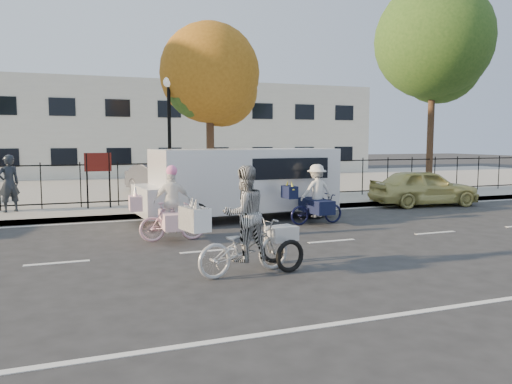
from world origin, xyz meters
name	(u,v)px	position (x,y,z in m)	size (l,w,h in m)	color
ground	(208,251)	(0.00, 0.00, 0.00)	(120.00, 120.00, 0.00)	#333334
road_markings	(208,251)	(0.00, 0.00, 0.01)	(60.00, 9.52, 0.01)	silver
curb	(165,215)	(0.00, 5.05, 0.07)	(60.00, 0.10, 0.15)	#A8A399
sidewalk	(160,210)	(0.00, 6.10, 0.07)	(60.00, 2.20, 0.15)	#A8A399
parking_lot	(129,186)	(0.00, 15.00, 0.07)	(60.00, 15.60, 0.15)	#A8A399
iron_fence	(154,182)	(0.00, 7.20, 0.90)	(58.00, 0.06, 1.50)	black
building	(112,130)	(0.00, 25.00, 3.00)	(34.00, 10.00, 6.00)	silver
lamppost	(169,118)	(0.50, 6.80, 3.11)	(0.36, 0.36, 4.33)	black
street_sign	(98,169)	(-1.85, 6.80, 1.42)	(0.85, 0.06, 1.80)	black
zebra_trike	(245,233)	(0.16, -1.98, 0.74)	(2.26, 1.19, 1.93)	silver
unicorn_bike	(171,213)	(-0.52, 1.35, 0.66)	(1.77, 1.23, 1.79)	#DCA7BC
bull_bike	(316,200)	(3.75, 2.29, 0.68)	(1.81, 1.24, 1.69)	black
white_van	(242,181)	(2.10, 3.86, 1.16)	(6.08, 2.50, 2.10)	white
gold_sedan	(424,187)	(9.26, 4.50, 0.66)	(1.56, 3.88, 1.32)	tan
pedestrian	(9,183)	(-4.49, 6.80, 1.04)	(0.65, 0.42, 1.77)	black
lot_car_c	(158,179)	(0.68, 10.48, 0.76)	(1.29, 3.71, 1.22)	#53545B
lot_car_d	(194,175)	(2.18, 10.41, 0.88)	(1.72, 4.28, 1.46)	#999AA0
tree_mid	(213,78)	(2.20, 7.36, 4.56)	(3.58, 3.55, 6.51)	#442D1D
tree_east	(435,46)	(11.92, 7.36, 6.29)	(4.90, 4.90, 8.97)	#442D1D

